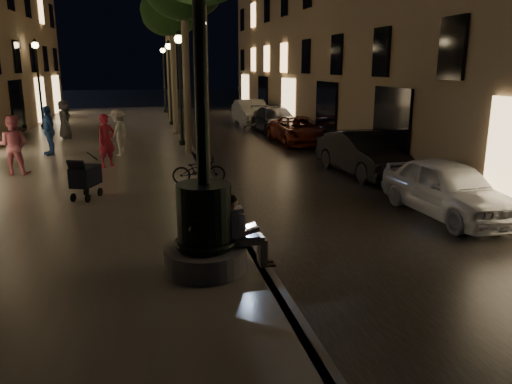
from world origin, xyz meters
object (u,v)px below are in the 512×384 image
object	(u,v)px
fountain_lamppost	(204,213)
car_third	(299,130)
pedestrian_pink	(13,145)
pedestrian_white	(119,133)
pedestrian_red	(106,141)
car_front	(448,188)
car_rear	(276,120)
seated_man_laptop	(241,229)
car_fifth	(251,113)
lamp_curb_c	(170,72)
lamp_curb_a	(202,78)
lamp_left_c	(38,72)
tree_far	(167,16)
bicycle	(199,170)
lamp_curb_d	(164,71)
pedestrian_blue	(48,130)
lamp_curb_b	(180,74)
car_second	(363,154)
stroller	(85,176)
pedestrian_dark	(64,119)
tree_third	(172,11)

from	to	relation	value
fountain_lamppost	car_third	distance (m)	15.75
pedestrian_pink	pedestrian_white	bearing A→B (deg)	-127.57
fountain_lamppost	pedestrian_red	world-z (taller)	fountain_lamppost
car_front	car_rear	world-z (taller)	car_rear
seated_man_laptop	car_third	distance (m)	15.52
fountain_lamppost	car_rear	xyz separation A→B (m)	(6.11, 18.49, -0.52)
seated_man_laptop	car_fifth	world-z (taller)	car_fifth
lamp_curb_c	pedestrian_pink	xyz separation A→B (m)	(-5.65, -12.99, -2.10)
seated_man_laptop	lamp_curb_a	world-z (taller)	lamp_curb_a
lamp_left_c	pedestrian_white	distance (m)	11.34
seated_man_laptop	pedestrian_white	distance (m)	12.09
tree_far	car_front	xyz separation A→B (m)	(5.42, -21.48, -5.74)
car_third	seated_man_laptop	bearing A→B (deg)	-110.81
car_third	pedestrian_red	world-z (taller)	pedestrian_red
seated_man_laptop	bicycle	size ratio (longest dim) A/B	0.84
lamp_curb_d	pedestrian_white	size ratio (longest dim) A/B	2.71
pedestrian_white	pedestrian_blue	world-z (taller)	pedestrian_blue
fountain_lamppost	lamp_curb_c	xyz separation A→B (m)	(0.70, 22.00, 2.02)
lamp_curb_b	car_second	distance (m)	8.96
car_second	car_fifth	bearing A→B (deg)	87.20
stroller	tree_far	bearing A→B (deg)	102.64
lamp_curb_d	pedestrian_blue	bearing A→B (deg)	-106.71
lamp_curb_b	car_second	size ratio (longest dim) A/B	1.10
lamp_curb_b	car_third	bearing A→B (deg)	5.04
pedestrian_red	pedestrian_dark	world-z (taller)	pedestrian_dark
car_rear	car_fifth	distance (m)	4.04
lamp_curb_a	pedestrian_white	world-z (taller)	lamp_curb_a
lamp_curb_b	car_second	bearing A→B (deg)	-50.24
tree_far	lamp_left_c	bearing A→B (deg)	-164.43
tree_far	car_second	distance (m)	18.38
seated_man_laptop	lamp_curb_b	bearing A→B (deg)	89.64
car_front	car_second	xyz separation A→B (m)	(0.00, 4.87, 0.03)
car_third	pedestrian_blue	bearing A→B (deg)	-170.00
pedestrian_dark	car_third	bearing A→B (deg)	-124.17
lamp_curb_a	lamp_curb_c	world-z (taller)	same
car_rear	pedestrian_white	distance (m)	10.39
stroller	pedestrian_red	bearing A→B (deg)	108.83
stroller	car_front	bearing A→B (deg)	4.58
tree_third	lamp_curb_a	world-z (taller)	tree_third
pedestrian_pink	lamp_left_c	bearing A→B (deg)	-73.57
car_rear	lamp_curb_d	bearing A→B (deg)	113.73
pedestrian_dark	car_fifth	bearing A→B (deg)	-82.43
lamp_curb_d	pedestrian_white	distance (m)	18.47
car_second	pedestrian_pink	bearing A→B (deg)	166.65
tree_third	pedestrian_blue	xyz separation A→B (m)	(-5.21, -5.37, -5.00)
lamp_curb_c	pedestrian_blue	size ratio (longest dim) A/B	2.56
tree_third	lamp_left_c	world-z (taller)	tree_third
car_second	pedestrian_dark	xyz separation A→B (m)	(-10.77, 9.85, 0.38)
lamp_left_c	car_third	size ratio (longest dim) A/B	1.07
seated_man_laptop	car_front	bearing A→B (deg)	24.24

